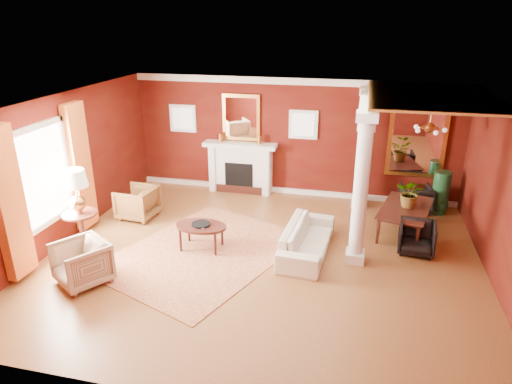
% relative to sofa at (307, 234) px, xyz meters
% --- Properties ---
extents(ground, '(8.00, 8.00, 0.00)m').
position_rel_sofa_xyz_m(ground, '(-0.79, -0.43, -0.39)').
color(ground, brown).
rests_on(ground, ground).
extents(room_shell, '(8.04, 7.04, 2.92)m').
position_rel_sofa_xyz_m(room_shell, '(-0.79, -0.43, 1.63)').
color(room_shell, '#54190B').
rests_on(room_shell, ground).
extents(fireplace, '(1.85, 0.42, 1.29)m').
position_rel_sofa_xyz_m(fireplace, '(-2.09, 2.88, 0.26)').
color(fireplace, white).
rests_on(fireplace, ground).
extents(overmantel_mirror, '(0.95, 0.07, 1.15)m').
position_rel_sofa_xyz_m(overmantel_mirror, '(-2.09, 3.02, 1.51)').
color(overmantel_mirror, gold).
rests_on(overmantel_mirror, fireplace).
extents(flank_window_left, '(0.70, 0.07, 0.70)m').
position_rel_sofa_xyz_m(flank_window_left, '(-3.64, 3.03, 1.41)').
color(flank_window_left, white).
rests_on(flank_window_left, room_shell).
extents(flank_window_right, '(0.70, 0.07, 0.70)m').
position_rel_sofa_xyz_m(flank_window_right, '(-0.54, 3.03, 1.41)').
color(flank_window_right, white).
rests_on(flank_window_right, room_shell).
extents(left_window, '(0.21, 2.55, 2.60)m').
position_rel_sofa_xyz_m(left_window, '(-4.68, -1.03, 1.04)').
color(left_window, white).
rests_on(left_window, room_shell).
extents(column_front, '(0.36, 0.36, 2.80)m').
position_rel_sofa_xyz_m(column_front, '(0.91, -0.13, 1.04)').
color(column_front, white).
rests_on(column_front, ground).
extents(column_back, '(0.36, 0.36, 2.80)m').
position_rel_sofa_xyz_m(column_back, '(0.91, 2.57, 1.04)').
color(column_back, white).
rests_on(column_back, ground).
extents(header_beam, '(0.30, 3.20, 0.32)m').
position_rel_sofa_xyz_m(header_beam, '(0.91, 1.47, 2.23)').
color(header_beam, white).
rests_on(header_beam, column_front).
extents(amber_ceiling, '(2.30, 3.40, 0.04)m').
position_rel_sofa_xyz_m(amber_ceiling, '(2.06, 1.32, 2.48)').
color(amber_ceiling, '#E09342').
rests_on(amber_ceiling, room_shell).
extents(dining_mirror, '(1.30, 0.07, 1.70)m').
position_rel_sofa_xyz_m(dining_mirror, '(2.11, 3.02, 1.16)').
color(dining_mirror, gold).
rests_on(dining_mirror, room_shell).
extents(chandelier, '(0.60, 0.62, 0.75)m').
position_rel_sofa_xyz_m(chandelier, '(2.11, 1.37, 1.86)').
color(chandelier, '#AC7536').
rests_on(chandelier, room_shell).
extents(crown_trim, '(8.00, 0.08, 0.16)m').
position_rel_sofa_xyz_m(crown_trim, '(-0.79, 3.03, 2.43)').
color(crown_trim, white).
rests_on(crown_trim, room_shell).
extents(base_trim, '(8.00, 0.08, 0.12)m').
position_rel_sofa_xyz_m(base_trim, '(-0.79, 3.03, -0.33)').
color(base_trim, white).
rests_on(base_trim, ground).
extents(rug, '(3.86, 4.37, 0.01)m').
position_rel_sofa_xyz_m(rug, '(-1.94, -0.46, -0.38)').
color(rug, maroon).
rests_on(rug, ground).
extents(sofa, '(0.71, 2.01, 0.77)m').
position_rel_sofa_xyz_m(sofa, '(0.00, 0.00, 0.00)').
color(sofa, '#F1E5CA').
rests_on(sofa, ground).
extents(armchair_leopard, '(0.79, 0.84, 0.80)m').
position_rel_sofa_xyz_m(armchair_leopard, '(-3.91, 0.75, 0.01)').
color(armchair_leopard, black).
rests_on(armchair_leopard, ground).
extents(armchair_stripe, '(1.08, 1.07, 0.82)m').
position_rel_sofa_xyz_m(armchair_stripe, '(-3.58, -1.92, 0.03)').
color(armchair_stripe, tan).
rests_on(armchair_stripe, ground).
extents(coffee_table, '(1.00, 1.00, 0.51)m').
position_rel_sofa_xyz_m(coffee_table, '(-2.02, -0.30, 0.07)').
color(coffee_table, '#33120E').
rests_on(coffee_table, ground).
extents(coffee_book, '(0.18, 0.03, 0.25)m').
position_rel_sofa_xyz_m(coffee_book, '(-2.09, -0.34, 0.24)').
color(coffee_book, '#33120E').
rests_on(coffee_book, coffee_table).
extents(side_table, '(0.65, 0.65, 1.62)m').
position_rel_sofa_xyz_m(side_table, '(-4.27, -0.82, 0.72)').
color(side_table, '#33120E').
rests_on(side_table, ground).
extents(dining_table, '(0.95, 1.73, 0.92)m').
position_rel_sofa_xyz_m(dining_table, '(1.89, 1.31, 0.07)').
color(dining_table, '#33120E').
rests_on(dining_table, ground).
extents(dining_chair_near, '(0.70, 0.66, 0.68)m').
position_rel_sofa_xyz_m(dining_chair_near, '(2.04, 0.49, -0.05)').
color(dining_chair_near, black).
rests_on(dining_chair_near, ground).
extents(dining_chair_far, '(0.75, 0.72, 0.68)m').
position_rel_sofa_xyz_m(dining_chair_far, '(2.19, 2.57, -0.05)').
color(dining_chair_far, black).
rests_on(dining_chair_far, ground).
extents(green_urn, '(0.42, 0.42, 1.01)m').
position_rel_sofa_xyz_m(green_urn, '(2.71, 2.57, 0.01)').
color(green_urn, '#164523').
rests_on(green_urn, ground).
extents(potted_plant, '(0.72, 0.76, 0.48)m').
position_rel_sofa_xyz_m(potted_plant, '(1.93, 1.37, 0.77)').
color(potted_plant, '#26591E').
rests_on(potted_plant, dining_table).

